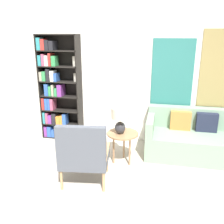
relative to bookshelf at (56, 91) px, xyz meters
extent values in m
plane|color=#B2A899|center=(1.34, -1.84, -0.99)|extent=(14.00, 14.00, 0.00)
cube|color=white|center=(1.34, 0.19, 0.36)|extent=(6.40, 0.06, 2.70)
cube|color=#286B66|center=(2.24, 0.15, 0.41)|extent=(0.75, 0.02, 1.23)
cube|color=black|center=(-0.31, 0.01, 0.06)|extent=(0.02, 0.30, 2.08)
cube|color=black|center=(0.49, 0.01, 0.06)|extent=(0.02, 0.30, 2.08)
cube|color=black|center=(0.09, 0.01, 1.09)|extent=(0.81, 0.30, 0.02)
cube|color=black|center=(0.09, 0.01, -0.98)|extent=(0.81, 0.30, 0.02)
cube|color=black|center=(0.09, 0.15, 0.06)|extent=(0.81, 0.01, 2.08)
cube|color=black|center=(0.09, 0.01, -0.68)|extent=(0.81, 0.30, 0.02)
cube|color=#7A338C|center=(-0.25, -0.02, -0.86)|extent=(0.06, 0.21, 0.21)
cube|color=#2D56A8|center=(-0.17, -0.04, -0.86)|extent=(0.08, 0.19, 0.21)
cube|color=#2D56A8|center=(-0.09, -0.03, -0.89)|extent=(0.06, 0.21, 0.16)
cube|color=#2D56A8|center=(-0.02, -0.03, -0.87)|extent=(0.06, 0.20, 0.19)
cube|color=#2D56A8|center=(0.05, -0.03, -0.87)|extent=(0.05, 0.21, 0.19)
cube|color=teal|center=(0.12, -0.02, -0.88)|extent=(0.08, 0.22, 0.18)
cube|color=red|center=(0.18, -0.03, -0.88)|extent=(0.04, 0.21, 0.17)
cube|color=black|center=(0.09, 0.01, -0.39)|extent=(0.81, 0.30, 0.02)
cube|color=teal|center=(-0.26, -0.03, -0.55)|extent=(0.05, 0.20, 0.23)
cube|color=#B24C6B|center=(-0.20, -0.01, -0.56)|extent=(0.05, 0.24, 0.22)
cube|color=#7A338C|center=(-0.14, -0.02, -0.58)|extent=(0.07, 0.22, 0.17)
cube|color=black|center=(-0.05, -0.01, -0.56)|extent=(0.08, 0.24, 0.22)
cube|color=orange|center=(0.04, -0.02, -0.59)|extent=(0.08, 0.22, 0.17)
cube|color=orange|center=(0.11, -0.01, -0.58)|extent=(0.05, 0.24, 0.18)
cube|color=#2D56A8|center=(0.18, -0.05, -0.56)|extent=(0.07, 0.17, 0.22)
cube|color=black|center=(0.09, 0.01, -0.09)|extent=(0.81, 0.30, 0.02)
cube|color=red|center=(-0.26, -0.04, -0.26)|extent=(0.05, 0.18, 0.24)
cube|color=#2D56A8|center=(-0.19, -0.02, -0.26)|extent=(0.06, 0.23, 0.23)
cube|color=#2D56A8|center=(-0.13, -0.04, -0.26)|extent=(0.05, 0.18, 0.23)
cube|color=#B24C6B|center=(-0.07, -0.03, -0.26)|extent=(0.06, 0.20, 0.23)
cube|color=black|center=(0.09, 0.01, 0.20)|extent=(0.81, 0.30, 0.02)
cylinder|color=#194723|center=(-0.25, 0.01, 0.03)|extent=(0.06, 0.06, 0.23)
cube|color=#2D56A8|center=(-0.16, -0.04, 0.03)|extent=(0.08, 0.19, 0.23)
cube|color=#338C4C|center=(-0.09, -0.04, 0.01)|extent=(0.05, 0.19, 0.19)
cube|color=gray|center=(-0.03, -0.03, 0.03)|extent=(0.05, 0.20, 0.22)
cube|color=#338C4C|center=(0.03, -0.01, 0.00)|extent=(0.06, 0.25, 0.16)
cube|color=#7A338C|center=(0.11, -0.01, 0.03)|extent=(0.09, 0.24, 0.23)
cube|color=black|center=(0.09, 0.01, 0.50)|extent=(0.81, 0.30, 0.02)
cube|color=gray|center=(-0.26, -0.04, 0.30)|extent=(0.05, 0.19, 0.18)
cube|color=#338C4C|center=(-0.19, -0.01, 0.31)|extent=(0.07, 0.24, 0.19)
cube|color=black|center=(-0.11, -0.01, 0.33)|extent=(0.07, 0.25, 0.24)
cube|color=silver|center=(-0.02, -0.04, 0.31)|extent=(0.07, 0.19, 0.20)
cube|color=#2D56A8|center=(0.05, -0.04, 0.29)|extent=(0.06, 0.18, 0.16)
cylinder|color=beige|center=(0.42, 0.01, 0.29)|extent=(0.08, 0.08, 0.16)
cube|color=black|center=(0.09, 0.01, 0.79)|extent=(0.81, 0.30, 0.02)
cube|color=teal|center=(-0.25, -0.04, 0.61)|extent=(0.06, 0.19, 0.20)
cube|color=#B24C6B|center=(-0.18, -0.01, 0.62)|extent=(0.05, 0.24, 0.22)
cube|color=silver|center=(-0.11, -0.01, 0.61)|extent=(0.07, 0.25, 0.20)
cube|color=red|center=(-0.04, -0.03, 0.63)|extent=(0.04, 0.21, 0.24)
cube|color=#338C4C|center=(0.03, -0.05, 0.60)|extent=(0.08, 0.17, 0.19)
cylinder|color=beige|center=(0.41, 0.01, 0.60)|extent=(0.09, 0.09, 0.19)
cube|color=teal|center=(-0.25, -0.05, 0.91)|extent=(0.07, 0.17, 0.23)
cube|color=red|center=(-0.16, -0.04, 0.90)|extent=(0.07, 0.17, 0.20)
cube|color=black|center=(-0.09, -0.04, 0.89)|extent=(0.07, 0.18, 0.19)
cube|color=black|center=(0.00, -0.01, 0.89)|extent=(0.08, 0.24, 0.17)
cylinder|color=tan|center=(1.31, -1.15, -0.83)|extent=(0.04, 0.04, 0.31)
cylinder|color=tan|center=(0.72, -1.23, -0.83)|extent=(0.04, 0.04, 0.31)
cylinder|color=tan|center=(1.38, -1.67, -0.83)|extent=(0.04, 0.04, 0.31)
cylinder|color=tan|center=(0.79, -1.75, -0.83)|extent=(0.04, 0.04, 0.31)
cube|color=#4C515B|center=(1.05, -1.45, -0.64)|extent=(0.75, 0.69, 0.08)
cube|color=#4C515B|center=(1.09, -1.70, -0.32)|extent=(0.68, 0.19, 0.57)
cube|color=tan|center=(1.36, -1.40, -0.50)|extent=(0.12, 0.55, 0.04)
cube|color=tan|center=(0.74, -1.49, -0.50)|extent=(0.12, 0.55, 0.04)
cube|color=gray|center=(2.66, -0.32, -0.78)|extent=(1.62, 0.86, 0.42)
cube|color=gray|center=(2.66, 0.01, -0.37)|extent=(1.62, 0.20, 0.39)
cube|color=gray|center=(1.92, -0.32, -0.43)|extent=(0.12, 0.86, 0.27)
cube|color=#B27538|center=(2.44, -0.14, -0.40)|extent=(0.36, 0.12, 0.34)
cube|color=#1E2338|center=(2.89, -0.14, -0.40)|extent=(0.36, 0.12, 0.34)
cylinder|color=#99704C|center=(1.49, -0.79, -0.47)|extent=(0.52, 0.52, 0.02)
cylinder|color=#99704C|center=(1.49, -0.64, -0.73)|extent=(0.03, 0.03, 0.50)
cylinder|color=#99704C|center=(1.36, -0.87, -0.73)|extent=(0.03, 0.03, 0.50)
cylinder|color=#99704C|center=(1.63, -0.87, -0.73)|extent=(0.03, 0.03, 0.50)
ellipsoid|color=#2D2D33|center=(1.45, -0.82, -0.36)|extent=(0.17, 0.17, 0.20)
cylinder|color=tan|center=(1.45, -0.82, -0.22)|extent=(0.02, 0.02, 0.06)
cylinder|color=beige|center=(1.45, -0.82, -0.11)|extent=(0.29, 0.29, 0.18)
camera|label=1|loc=(2.11, -4.55, 1.13)|focal=40.00mm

